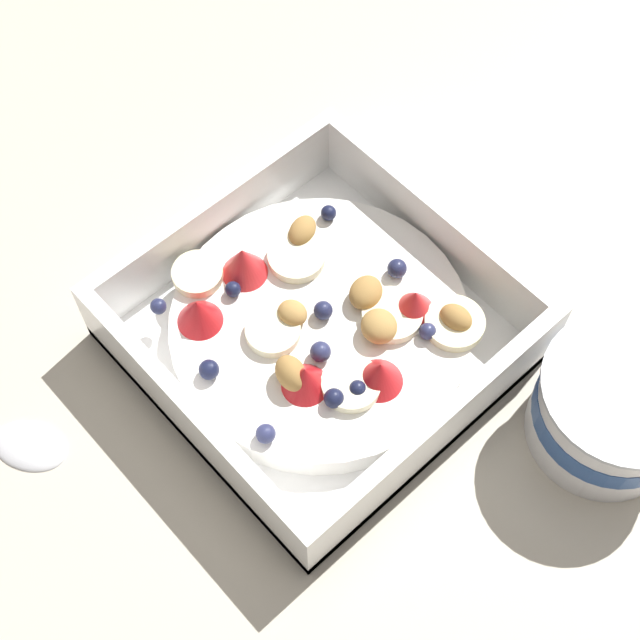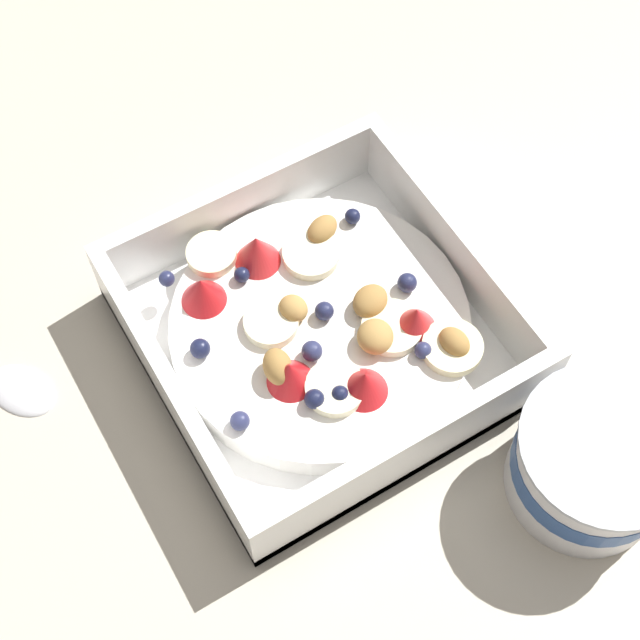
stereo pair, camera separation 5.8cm
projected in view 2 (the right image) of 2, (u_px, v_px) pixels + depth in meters
ground_plane at (312, 377)px, 0.60m from camera, size 2.40×2.40×0.00m
fruit_bowl at (320, 328)px, 0.59m from camera, size 0.21×0.21×0.06m
yogurt_cup at (594, 463)px, 0.53m from camera, size 0.10×0.10×0.06m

